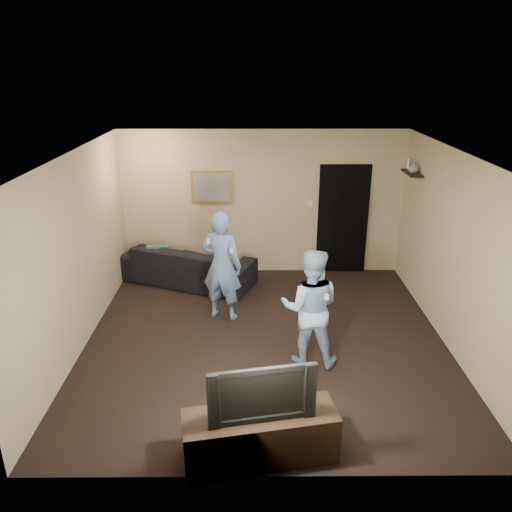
{
  "coord_description": "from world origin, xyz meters",
  "views": [
    {
      "loc": [
        -0.17,
        -6.13,
        3.67
      ],
      "look_at": [
        -0.13,
        0.3,
        1.15
      ],
      "focal_mm": 35.0,
      "sensor_mm": 36.0,
      "label": 1
    }
  ],
  "objects_px": {
    "television": "(260,389)",
    "wii_player_left": "(222,266)",
    "wii_player_right": "(310,308)",
    "sofa": "(188,264)",
    "tv_console": "(260,437)"
  },
  "relations": [
    {
      "from": "wii_player_left",
      "to": "sofa",
      "type": "bearing_deg",
      "value": 117.67
    },
    {
      "from": "wii_player_left",
      "to": "wii_player_right",
      "type": "xyz_separation_m",
      "value": [
        1.18,
        -1.23,
        -0.06
      ]
    },
    {
      "from": "television",
      "to": "wii_player_right",
      "type": "xyz_separation_m",
      "value": [
        0.65,
        1.7,
        -0.03
      ]
    },
    {
      "from": "tv_console",
      "to": "wii_player_left",
      "type": "xyz_separation_m",
      "value": [
        -0.53,
        2.93,
        0.59
      ]
    },
    {
      "from": "tv_console",
      "to": "television",
      "type": "distance_m",
      "value": 0.56
    },
    {
      "from": "tv_console",
      "to": "television",
      "type": "bearing_deg",
      "value": 0.0
    },
    {
      "from": "sofa",
      "to": "tv_console",
      "type": "relative_size",
      "value": 1.55
    },
    {
      "from": "television",
      "to": "wii_player_left",
      "type": "xyz_separation_m",
      "value": [
        -0.53,
        2.93,
        0.04
      ]
    },
    {
      "from": "sofa",
      "to": "wii_player_left",
      "type": "relative_size",
      "value": 1.37
    },
    {
      "from": "sofa",
      "to": "tv_console",
      "type": "distance_m",
      "value": 4.41
    },
    {
      "from": "sofa",
      "to": "wii_player_right",
      "type": "height_order",
      "value": "wii_player_right"
    },
    {
      "from": "sofa",
      "to": "television",
      "type": "bearing_deg",
      "value": 127.66
    },
    {
      "from": "sofa",
      "to": "tv_console",
      "type": "xyz_separation_m",
      "value": [
        1.21,
        -4.24,
        -0.09
      ]
    },
    {
      "from": "sofa",
      "to": "television",
      "type": "relative_size",
      "value": 2.27
    },
    {
      "from": "sofa",
      "to": "wii_player_right",
      "type": "bearing_deg",
      "value": 148.0
    }
  ]
}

